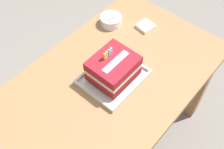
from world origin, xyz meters
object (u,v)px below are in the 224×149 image
(bowl_stack, at_px, (111,20))
(foil_tray, at_px, (113,78))
(birthday_cake, at_px, (113,68))
(napkin_pile, at_px, (146,26))

(bowl_stack, bearing_deg, foil_tray, -137.37)
(birthday_cake, bearing_deg, napkin_pile, 13.46)
(foil_tray, distance_m, bowl_stack, 0.39)
(foil_tray, bearing_deg, birthday_cake, 90.00)
(birthday_cake, distance_m, napkin_pile, 0.41)
(birthday_cake, bearing_deg, bowl_stack, 42.62)
(foil_tray, bearing_deg, bowl_stack, 42.63)
(birthday_cake, height_order, napkin_pile, birthday_cake)
(birthday_cake, distance_m, bowl_stack, 0.39)
(bowl_stack, bearing_deg, napkin_pile, -58.09)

